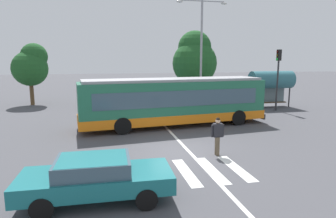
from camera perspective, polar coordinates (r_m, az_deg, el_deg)
ground_plane at (r=13.67m, az=2.08°, el=-8.29°), size 160.00×160.00×0.00m
city_transit_bus at (r=18.50m, az=1.25°, el=1.50°), size 12.27×3.79×3.06m
pedestrian_crossing_street at (r=13.02m, az=9.76°, el=-4.91°), size 0.58×0.35×1.72m
foreground_sedan at (r=9.13m, az=-14.07°, el=-12.82°), size 4.55×1.98×1.35m
parked_car_silver at (r=27.43m, az=-13.46°, el=2.18°), size 1.95×4.54×1.35m
parked_car_charcoal at (r=27.84m, az=-7.33°, el=2.47°), size 2.25×4.66×1.35m
parked_car_blue at (r=27.98m, az=-2.00°, el=2.58°), size 1.90×4.51×1.35m
traffic_light_far_corner at (r=25.67m, az=20.91°, el=7.15°), size 0.33×0.32×5.06m
bus_stop_shelter at (r=27.28m, az=19.74°, el=5.32°), size 3.91×1.54×3.25m
twin_arm_street_lamp at (r=27.04m, az=6.62°, el=13.06°), size 4.76×0.32×9.54m
background_tree_left at (r=30.12m, az=-25.41°, el=7.85°), size 3.24×3.24×5.77m
background_tree_right at (r=31.19m, az=5.28°, el=9.88°), size 4.72×4.72×7.29m
crosswalk_painted_stripes at (r=11.12m, az=1.02°, el=-12.58°), size 5.55×2.81×0.01m
lane_center_line at (r=15.63m, az=1.83°, el=-5.97°), size 0.16×24.00×0.01m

